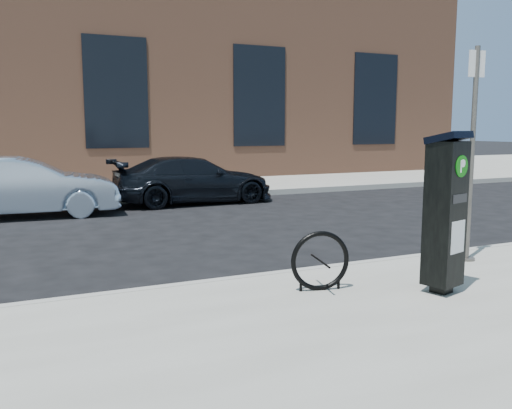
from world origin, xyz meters
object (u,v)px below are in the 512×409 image
parking_kiosk (445,211)px  bike_rack (320,261)px  car_silver (24,187)px  car_dark (193,180)px  sign_pole (472,156)px

parking_kiosk → bike_rack: (-1.15, 0.60, -0.56)m
bike_rack → car_silver: 8.06m
parking_kiosk → car_dark: 8.78m
bike_rack → car_dark: size_ratio=0.16×
parking_kiosk → car_silver: parking_kiosk is taller
bike_rack → car_dark: car_dark is taller
sign_pole → car_dark: bearing=102.8°
bike_rack → parking_kiosk: bearing=-16.0°
sign_pole → car_dark: (-1.28, 7.81, -0.93)m
parking_kiosk → sign_pole: size_ratio=0.62×
parking_kiosk → bike_rack: size_ratio=2.61×
car_silver → car_dark: size_ratio=0.96×
parking_kiosk → car_dark: bearing=73.6°
sign_pole → bike_rack: (-2.48, -0.36, -1.06)m
parking_kiosk → car_silver: bearing=99.4°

